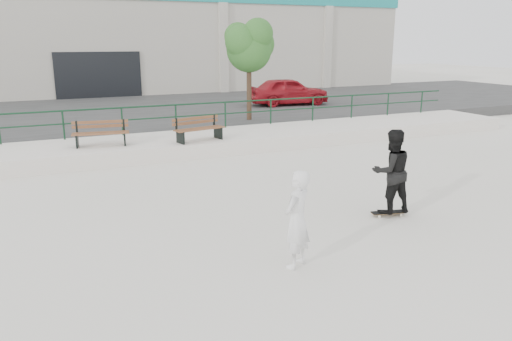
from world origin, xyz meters
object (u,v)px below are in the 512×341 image
bench_left (101,133)px  standing_skater (391,171)px  skateboard (388,213)px  red_car (288,91)px  bench_right (199,129)px  tree (249,44)px  seated_skater (297,219)px

bench_left → standing_skater: 9.69m
skateboard → red_car: bearing=83.5°
bench_left → bench_right: (3.17, -0.54, 0.00)m
standing_skater → red_car: bearing=-102.2°
tree → bench_right: bearing=-134.0°
skateboard → seated_skater: size_ratio=0.46×
skateboard → standing_skater: 0.97m
skateboard → seated_skater: (-3.17, -1.41, 0.80)m
skateboard → tree: bearing=95.5°
bench_left → skateboard: (5.10, -8.24, -0.83)m
tree → red_car: size_ratio=1.00×
red_car → seated_skater: size_ratio=2.46×
bench_right → standing_skater: bearing=-87.9°
red_car → skateboard: bearing=166.3°
bench_left → skateboard: size_ratio=2.29×
tree → standing_skater: tree is taller
skateboard → standing_skater: (0.00, 0.00, 0.97)m
tree → red_car: bearing=44.0°
standing_skater → tree: bearing=-90.2°
standing_skater → seated_skater: standing_skater is taller
bench_right → red_car: (7.48, 7.47, 0.32)m
red_car → standing_skater: standing_skater is taller
bench_left → red_car: red_car is taller
bench_left → skateboard: 9.73m
tree → skateboard: (-1.60, -11.35, -3.61)m
skateboard → seated_skater: 3.56m
red_car → standing_skater: (-5.55, -15.16, -0.19)m
seated_skater → tree: bearing=-143.5°
tree → seated_skater: (-4.77, -12.76, -2.82)m
red_car → standing_skater: 16.15m
bench_left → bench_right: bench_right is taller
bench_left → tree: bearing=34.3°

